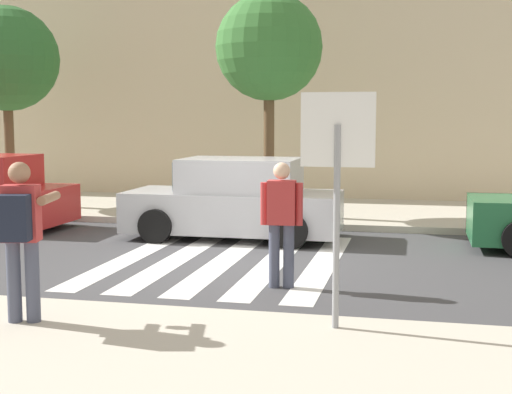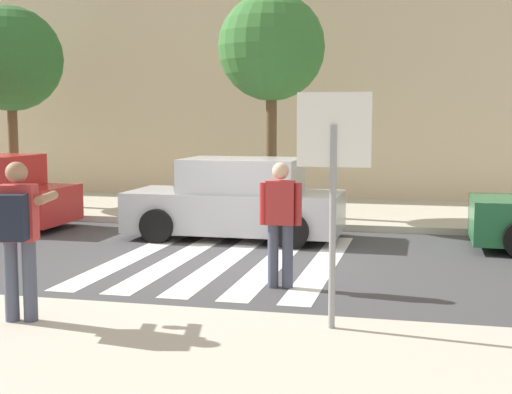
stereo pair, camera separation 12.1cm
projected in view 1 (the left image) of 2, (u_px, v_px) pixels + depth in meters
The scene contains 14 objects.
ground_plane at pixel (223, 262), 11.49m from camera, with size 120.00×120.00×0.00m, color #424244.
sidewalk_far at pixel (288, 211), 17.30m from camera, with size 60.00×4.80×0.14m, color beige.
building_facade_far at pixel (315, 88), 21.22m from camera, with size 56.00×4.00×6.39m, color beige.
crosswalk_stripe_0 at pixel (134, 256), 12.04m from camera, with size 0.44×5.20×0.01m, color silver.
crosswalk_stripe_1 at pixel (179, 258), 11.86m from camera, with size 0.44×5.20×0.01m, color silver.
crosswalk_stripe_2 at pixel (226, 260), 11.69m from camera, with size 0.44×5.20×0.01m, color silver.
crosswalk_stripe_3 at pixel (274, 262), 11.51m from camera, with size 0.44×5.20×0.01m, color silver.
crosswalk_stripe_4 at pixel (323, 264), 11.33m from camera, with size 0.44×5.20×0.01m, color silver.
stop_sign at pixel (337, 158), 7.27m from camera, with size 0.76×0.08×2.44m.
photographer_with_backpack at pixel (21, 228), 7.53m from camera, with size 0.70×0.92×1.72m.
pedestrian_crossing at pixel (282, 217), 9.69m from camera, with size 0.58×0.27×1.72m.
parked_car_silver at pixel (235, 201), 13.72m from camera, with size 4.10×1.92×1.55m.
street_tree_west at pixel (6, 59), 17.63m from camera, with size 2.59×2.59×4.93m.
street_tree_center at pixel (269, 48), 15.63m from camera, with size 2.36×2.36×4.91m.
Camera 1 is at (3.02, -10.90, 2.33)m, focal length 50.00 mm.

